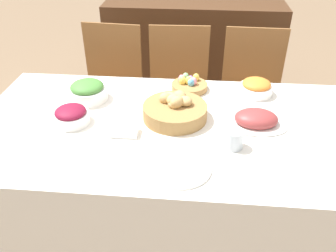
% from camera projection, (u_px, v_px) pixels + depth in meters
% --- Properties ---
extents(ground_plane, '(12.00, 12.00, 0.00)m').
position_uv_depth(ground_plane, '(167.00, 230.00, 2.13)').
color(ground_plane, '#7F664C').
extents(dining_table, '(1.88, 1.00, 0.76)m').
position_uv_depth(dining_table, '(167.00, 183.00, 1.92)').
color(dining_table, white).
rests_on(dining_table, ground).
extents(chair_far_right, '(0.43, 0.43, 0.94)m').
position_uv_depth(chair_far_right, '(251.00, 94.00, 2.50)').
color(chair_far_right, brown).
rests_on(chair_far_right, ground).
extents(chair_far_center, '(0.43, 0.43, 0.94)m').
position_uv_depth(chair_far_center, '(178.00, 91.00, 2.54)').
color(chair_far_center, brown).
rests_on(chair_far_center, ground).
extents(chair_far_left, '(0.45, 0.45, 0.94)m').
position_uv_depth(chair_far_left, '(110.00, 88.00, 2.58)').
color(chair_far_left, brown).
rests_on(chair_far_left, ground).
extents(sideboard, '(1.54, 0.44, 0.91)m').
position_uv_depth(sideboard, '(193.00, 54.00, 3.26)').
color(sideboard, '#4C2D19').
rests_on(sideboard, ground).
extents(bread_basket, '(0.31, 0.31, 0.13)m').
position_uv_depth(bread_basket, '(175.00, 110.00, 1.74)').
color(bread_basket, '#9E7542').
rests_on(bread_basket, dining_table).
extents(egg_basket, '(0.20, 0.20, 0.08)m').
position_uv_depth(egg_basket, '(189.00, 85.00, 2.01)').
color(egg_basket, '#9E7542').
rests_on(egg_basket, dining_table).
extents(ham_platter, '(0.32, 0.22, 0.08)m').
position_uv_depth(ham_platter, '(256.00, 120.00, 1.70)').
color(ham_platter, white).
rests_on(ham_platter, dining_table).
extents(green_salad_bowl, '(0.21, 0.21, 0.11)m').
position_uv_depth(green_salad_bowl, '(88.00, 91.00, 1.89)').
color(green_salad_bowl, white).
rests_on(green_salad_bowl, dining_table).
extents(carrot_bowl, '(0.18, 0.18, 0.09)m').
position_uv_depth(carrot_bowl, '(256.00, 87.00, 1.95)').
color(carrot_bowl, white).
rests_on(carrot_bowl, dining_table).
extents(beet_salad_bowl, '(0.18, 0.18, 0.09)m').
position_uv_depth(beet_salad_bowl, '(71.00, 115.00, 1.70)').
color(beet_salad_bowl, white).
rests_on(beet_salad_bowl, dining_table).
extents(dinner_plate, '(0.26, 0.26, 0.01)m').
position_uv_depth(dinner_plate, '(180.00, 168.00, 1.44)').
color(dinner_plate, white).
rests_on(dinner_plate, dining_table).
extents(fork, '(0.02, 0.17, 0.00)m').
position_uv_depth(fork, '(143.00, 166.00, 1.45)').
color(fork, silver).
rests_on(fork, dining_table).
extents(knife, '(0.02, 0.17, 0.00)m').
position_uv_depth(knife, '(218.00, 170.00, 1.43)').
color(knife, silver).
rests_on(knife, dining_table).
extents(spoon, '(0.02, 0.17, 0.00)m').
position_uv_depth(spoon, '(226.00, 171.00, 1.42)').
color(spoon, silver).
rests_on(spoon, dining_table).
extents(drinking_cup, '(0.08, 0.08, 0.09)m').
position_uv_depth(drinking_cup, '(234.00, 139.00, 1.54)').
color(drinking_cup, silver).
rests_on(drinking_cup, dining_table).
extents(butter_dish, '(0.13, 0.08, 0.03)m').
position_uv_depth(butter_dish, '(124.00, 131.00, 1.64)').
color(butter_dish, white).
rests_on(butter_dish, dining_table).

